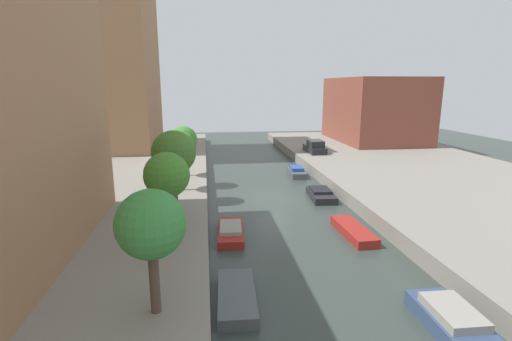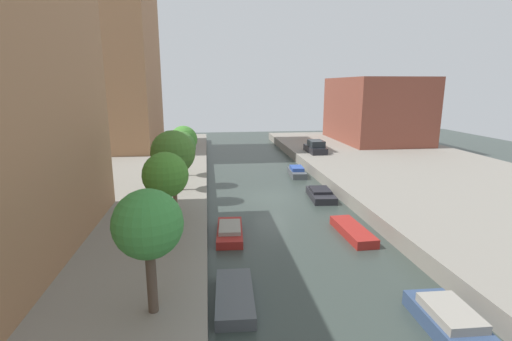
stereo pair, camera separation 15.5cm
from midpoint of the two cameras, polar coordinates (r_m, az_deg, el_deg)
name	(u,v)px [view 2 (the right image)]	position (r m, az deg, el deg)	size (l,w,h in m)	color
ground_plane	(272,197)	(29.21, 2.58, -4.09)	(84.00, 84.00, 0.00)	#333D38
quay_left	(68,198)	(30.38, -26.58, -3.83)	(20.00, 64.00, 1.00)	gray
quay_right	(451,185)	(34.89, 27.66, -1.92)	(20.00, 64.00, 1.00)	gray
apartment_tower_far	(108,29)	(49.72, -21.51, 19.32)	(10.00, 13.92, 27.69)	#9E704C
low_block_right	(375,110)	(54.27, 17.78, 8.79)	(10.00, 14.56, 8.50)	brown
street_tree_0	(148,225)	(12.66, -15.76, -8.01)	(2.29, 2.29, 4.29)	#4D3E32
street_tree_1	(165,176)	(17.80, -13.37, -0.76)	(2.14, 2.14, 4.52)	#503C24
street_tree_2	(173,153)	(21.90, -12.31, 2.63)	(2.54, 2.54, 5.03)	brown
street_tree_3	(180,147)	(27.41, -11.33, 3.49)	(2.28, 2.28, 4.34)	brown
street_tree_4	(184,140)	(31.86, -10.81, 4.62)	(2.27, 2.27, 4.23)	brown
parked_car	(315,147)	(43.29, 9.13, 3.48)	(1.76, 4.04, 1.43)	black
moored_boat_left_1	(235,297)	(15.82, -2.98, -18.61)	(1.67, 3.83, 0.49)	#4C5156
moored_boat_left_2	(230,231)	(21.90, -3.81, -9.20)	(1.69, 4.00, 0.68)	maroon
moored_boat_right_0	(452,324)	(15.70, 27.95, -19.90)	(1.79, 4.05, 0.91)	#33476B
moored_boat_right_1	(353,231)	(22.68, 14.69, -8.91)	(1.42, 4.14, 0.51)	maroon
moored_boat_right_2	(321,194)	(29.28, 9.98, -3.60)	(1.94, 3.79, 0.72)	#232328
moored_boat_right_3	(297,172)	(36.16, 6.35, -0.23)	(1.51, 3.50, 0.90)	#4C5156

